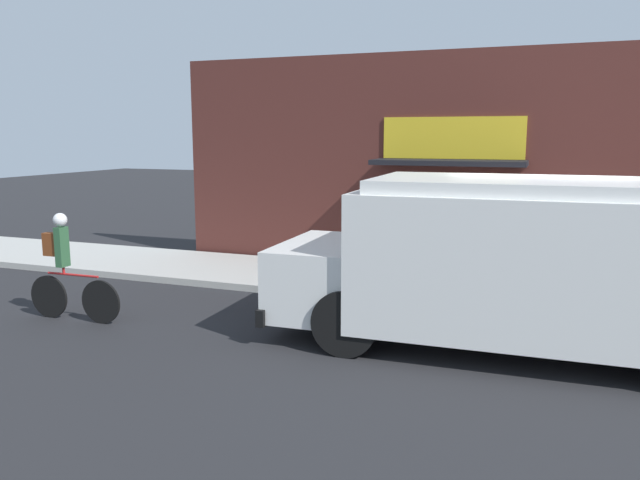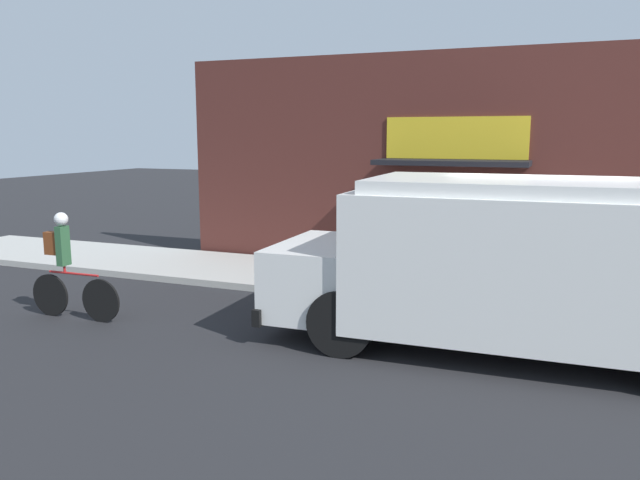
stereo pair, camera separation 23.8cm
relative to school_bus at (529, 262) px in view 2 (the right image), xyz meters
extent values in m
plane|color=#232326|center=(0.05, 1.52, -1.23)|extent=(70.00, 70.00, 0.00)
cube|color=#ADAAA3|center=(0.05, 2.84, -1.16)|extent=(28.00, 2.64, 0.13)
cube|color=#4C231E|center=(0.05, 4.33, 1.05)|extent=(15.69, 0.18, 4.55)
cube|color=gold|center=(-1.74, 4.22, 1.60)|extent=(2.82, 0.05, 0.83)
cube|color=black|center=(-1.74, 3.77, 1.12)|extent=(2.96, 0.94, 0.10)
cube|color=white|center=(0.33, 0.01, 0.00)|extent=(5.29, 2.45, 1.83)
cube|color=white|center=(-2.89, -0.07, -0.41)|extent=(1.26, 2.16, 1.01)
cube|color=white|center=(0.33, 0.01, 1.00)|extent=(4.86, 2.25, 0.17)
cube|color=black|center=(-3.45, -0.09, -0.82)|extent=(0.18, 2.27, 0.24)
cube|color=red|center=(-1.14, 1.38, 0.09)|extent=(0.04, 0.44, 0.44)
cylinder|color=black|center=(-2.29, 0.94, -0.78)|extent=(0.90, 0.28, 0.89)
cylinder|color=black|center=(-2.24, -1.05, -0.78)|extent=(0.90, 0.28, 0.89)
cylinder|color=black|center=(-6.22, -1.04, -0.89)|extent=(0.69, 0.06, 0.68)
cylinder|color=black|center=(-7.21, -1.07, -0.89)|extent=(0.69, 0.06, 0.68)
cylinder|color=red|center=(-6.71, -1.05, -0.49)|extent=(0.94, 0.06, 0.04)
cylinder|color=red|center=(-6.89, -1.06, -0.43)|extent=(0.04, 0.04, 0.12)
cube|color=#2D5B38|center=(-6.89, -1.06, -0.06)|extent=(0.12, 0.20, 0.62)
sphere|color=white|center=(-6.89, -1.06, 0.36)|extent=(0.21, 0.21, 0.21)
cube|color=brown|center=(-7.08, -1.06, -0.03)|extent=(0.26, 0.15, 0.36)
cylinder|color=#2D5138|center=(-1.60, 2.90, -0.71)|extent=(0.52, 0.52, 0.77)
cylinder|color=black|center=(-1.60, 2.90, -0.30)|extent=(0.53, 0.53, 0.04)
camera|label=1|loc=(0.22, -8.56, 1.65)|focal=35.00mm
camera|label=2|loc=(0.45, -8.47, 1.65)|focal=35.00mm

